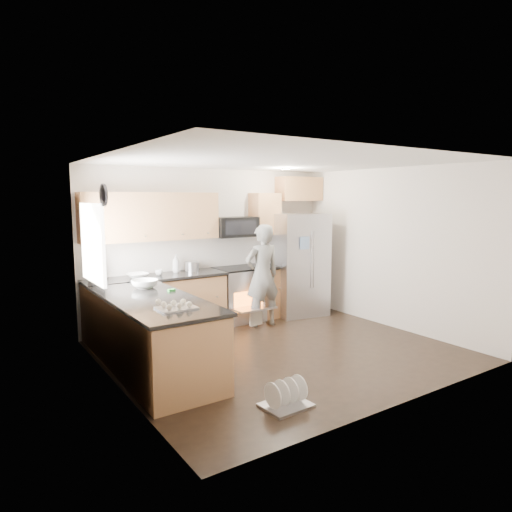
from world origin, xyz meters
TOP-DOWN VIEW (x-y plane):
  - ground at (0.00, 0.00)m, footprint 4.50×4.50m
  - room_shell at (-0.04, 0.02)m, footprint 4.54×4.04m
  - back_cabinet_run at (-0.59, 1.75)m, footprint 4.45×0.64m
  - peninsula at (-1.75, 0.25)m, footprint 0.96×2.36m
  - stove_range at (0.35, 1.69)m, footprint 0.76×0.97m
  - refrigerator at (1.50, 1.45)m, footprint 1.00×0.83m
  - person at (0.51, 1.20)m, footprint 0.64×0.44m
  - dish_rack at (-0.98, -1.39)m, footprint 0.49×0.40m

SIDE VIEW (x-z plane):
  - ground at x=0.00m, z-range 0.00..0.00m
  - dish_rack at x=-0.98m, z-range -0.07..0.23m
  - peninsula at x=-1.75m, z-range -0.05..0.98m
  - stove_range at x=0.35m, z-range -0.22..1.57m
  - person at x=0.51m, z-range 0.00..1.69m
  - refrigerator at x=1.50m, z-range 0.00..1.84m
  - back_cabinet_run at x=-0.59m, z-range -0.29..2.21m
  - room_shell at x=-0.04m, z-range 0.36..2.98m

